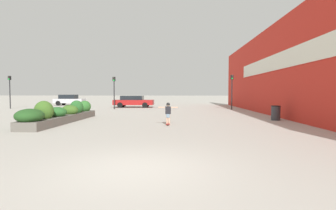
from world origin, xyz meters
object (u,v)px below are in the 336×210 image
Objects in this scene: car_center_left at (314,101)px; traffic_light_right at (232,86)px; trash_bin at (276,113)px; skateboarder at (168,111)px; car_leftmost at (69,100)px; skateboard at (168,124)px; car_center_right at (133,101)px; traffic_light_left at (114,87)px; traffic_light_far_left at (10,86)px.

car_center_left is 1.24× the size of traffic_light_right.
car_center_left is at bearing 56.97° from trash_bin.
traffic_light_right is at bearing 66.84° from skateboarder.
traffic_light_right is (6.16, 13.58, 1.68)m from skateboarder.
traffic_light_right is (21.16, -8.40, 1.69)m from car_leftmost.
skateboard is 7.52m from trash_bin.
car_center_right is 1.31× the size of traffic_light_right.
traffic_light_right is (-11.24, -5.47, 1.68)m from car_center_left.
skateboarder is 17.90m from car_center_right.
traffic_light_left is (-1.49, -3.43, 1.63)m from car_center_right.
car_center_left is at bearing 12.51° from traffic_light_left.
traffic_light_left is (-13.40, 10.83, 1.91)m from trash_bin.
traffic_light_left is 12.66m from traffic_light_right.
skateboard is at bearing -42.40° from car_center_left.
trash_bin is 17.34m from traffic_light_left.
car_leftmost is 11.09m from car_center_right.
skateboard is 0.16× the size of car_leftmost.
skateboard is at bearing -157.08° from trash_bin.
trash_bin is 29.04m from car_leftmost.
traffic_light_left is (-6.49, 13.75, 1.59)m from skateboarder.
traffic_light_left is 0.96× the size of traffic_light_right.
car_center_right is (-22.40, -1.87, -0.04)m from car_center_left.
car_center_left is 1.30× the size of traffic_light_left.
car_center_right is (-5.00, 17.19, 0.69)m from skateboard.
traffic_light_far_left is (-18.46, 14.20, 1.70)m from skateboarder.
traffic_light_far_left is at bearing -82.29° from car_center_left.
trash_bin is at bearing -33.03° from car_center_left.
car_center_right is at bearing 64.39° from car_leftmost.
traffic_light_far_left reaches higher than skateboarder.
skateboard is 15.38m from traffic_light_left.
car_center_right is at bearing 107.46° from skateboarder.
car_center_right is at bearing 107.46° from skateboard.
car_center_right is at bearing 162.10° from traffic_light_right.
traffic_light_far_left reaches higher than traffic_light_left.
car_leftmost is at bearing 135.96° from traffic_light_left.
skateboard is 15.11m from traffic_light_right.
trash_bin is at bearing 48.99° from car_leftmost.
skateboarder is 0.33× the size of traffic_light_left.
car_leftmost is at bearing 125.55° from skateboard.
traffic_light_right is (6.16, 13.58, 2.41)m from skateboard.
car_leftmost is 1.11× the size of traffic_light_far_left.
car_leftmost is 0.85× the size of car_center_right.
skateboard is 23.41m from traffic_light_far_left.
car_leftmost is at bearing -115.61° from car_center_right.
skateboarder is 15.01m from traffic_light_right.
traffic_light_far_left is (-11.97, 0.45, 0.10)m from traffic_light_left.
trash_bin is 0.27× the size of traffic_light_left.
traffic_light_far_left is (-35.86, -4.86, 1.69)m from car_center_left.
car_center_left is 24.53m from traffic_light_left.
skateboarder is 0.26× the size of car_center_left.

